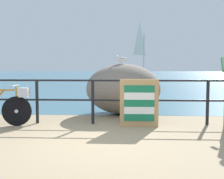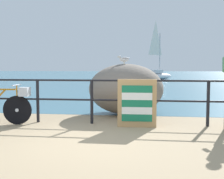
% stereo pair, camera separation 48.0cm
% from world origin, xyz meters
% --- Properties ---
extents(ground_plane, '(120.00, 120.00, 0.10)m').
position_xyz_m(ground_plane, '(0.00, 20.00, -0.05)').
color(ground_plane, '#937F60').
extents(sea_surface, '(120.00, 90.00, 0.01)m').
position_xyz_m(sea_surface, '(0.00, 47.92, 0.00)').
color(sea_surface, '#38667A').
rests_on(sea_surface, ground_plane).
extents(promenade_railing, '(7.86, 0.07, 1.02)m').
position_xyz_m(promenade_railing, '(0.00, 1.79, 0.63)').
color(promenade_railing, black).
rests_on(promenade_railing, ground_plane).
extents(bicycle, '(1.70, 0.48, 0.92)m').
position_xyz_m(bicycle, '(-2.03, 1.45, 0.46)').
color(bicycle, black).
rests_on(bicycle, ground_plane).
extents(folded_deckchair_stack, '(0.84, 0.10, 1.04)m').
position_xyz_m(folded_deckchair_stack, '(1.05, 1.53, 0.52)').
color(folded_deckchair_stack, tan).
rests_on(folded_deckchair_stack, ground_plane).
extents(breakwater_boulder_main, '(2.07, 1.81, 1.40)m').
position_xyz_m(breakwater_boulder_main, '(0.69, 3.23, 0.70)').
color(breakwater_boulder_main, slate).
rests_on(breakwater_boulder_main, ground).
extents(seagull, '(0.34, 0.14, 0.23)m').
position_xyz_m(seagull, '(0.63, 3.24, 1.53)').
color(seagull, gold).
rests_on(seagull, breakwater_boulder_main).
extents(sailboat, '(3.81, 4.22, 6.16)m').
position_xyz_m(sailboat, '(2.53, 25.33, 0.71)').
color(sailboat, white).
rests_on(sailboat, sea_surface).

